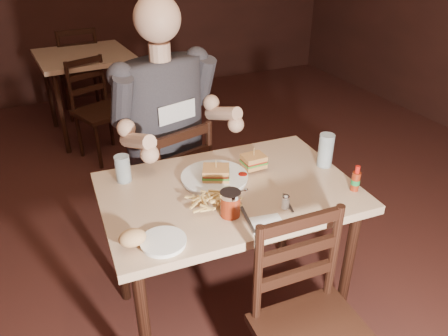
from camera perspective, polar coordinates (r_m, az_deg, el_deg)
name	(u,v)px	position (r m, az deg, el deg)	size (l,w,h in m)	color
room_shell	(219,38)	(1.83, -0.64, 16.64)	(7.00, 7.00, 7.00)	black
main_table	(229,205)	(2.00, 0.61, -4.87)	(1.16, 0.81, 0.77)	tan
bg_table	(85,64)	(4.26, -17.69, 12.85)	(0.84, 0.84, 0.77)	tan
chair_far	(169,188)	(2.59, -7.25, -2.65)	(0.41, 0.45, 0.88)	black
bg_chair_far	(79,71)	(4.84, -18.38, 11.92)	(0.42, 0.46, 0.92)	black
bg_chair_near	(101,112)	(3.82, -15.73, 7.10)	(0.39, 0.42, 0.84)	black
diner	(168,103)	(2.30, -7.35, 8.38)	(0.62, 0.48, 1.07)	#312F34
dinner_plate	(215,178)	(2.01, -1.24, -1.35)	(0.30, 0.30, 0.02)	white
sandwich_left	(216,169)	(1.96, -1.05, -0.18)	(0.12, 0.10, 0.10)	tan
sandwich_right	(254,158)	(2.07, 3.91, 1.34)	(0.10, 0.09, 0.09)	tan
fries_pile	(213,199)	(1.82, -1.43, -4.04)	(0.25, 0.17, 0.04)	#F3C66F
ketchup_dollop	(243,174)	(2.01, 2.46, -0.82)	(0.04, 0.04, 0.01)	maroon
glass_left	(123,169)	(2.03, -13.07, -0.10)	(0.07, 0.07, 0.13)	silver
glass_right	(326,150)	(2.15, 13.14, 2.27)	(0.07, 0.07, 0.16)	silver
hot_sauce	(356,178)	(1.99, 16.87, -1.29)	(0.04, 0.04, 0.12)	maroon
salt_shaker	(286,202)	(1.82, 8.04, -4.39)	(0.03, 0.03, 0.06)	white
syrup_dispenser	(230,204)	(1.75, 0.83, -4.68)	(0.09, 0.09, 0.11)	maroon
napkin	(267,225)	(1.73, 5.67, -7.42)	(0.14, 0.13, 0.00)	white
knife	(246,217)	(1.76, 2.96, -6.44)	(0.01, 0.21, 0.01)	silver
fork	(288,203)	(1.86, 8.38, -4.55)	(0.01, 0.14, 0.00)	silver
side_plate	(163,243)	(1.65, -7.92, -9.62)	(0.17, 0.17, 0.01)	white
bread_roll	(132,238)	(1.63, -11.88, -8.90)	(0.10, 0.08, 0.06)	tan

